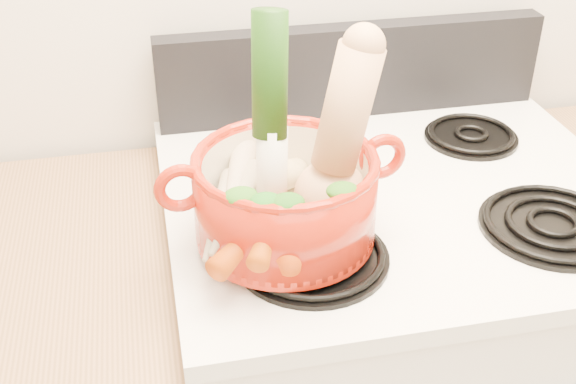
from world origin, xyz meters
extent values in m
cube|color=white|center=(0.00, 1.40, 0.93)|extent=(0.78, 0.67, 0.03)
cube|color=black|center=(0.00, 1.70, 1.04)|extent=(0.76, 0.05, 0.18)
cylinder|color=black|center=(-0.19, 1.24, 0.96)|extent=(0.22, 0.22, 0.02)
cylinder|color=black|center=(0.19, 1.24, 0.96)|extent=(0.22, 0.22, 0.02)
cylinder|color=black|center=(-0.19, 1.54, 0.96)|extent=(0.17, 0.17, 0.02)
cylinder|color=black|center=(0.19, 1.54, 0.96)|extent=(0.17, 0.17, 0.02)
cylinder|color=#9F1A09|center=(-0.22, 1.28, 1.03)|extent=(0.28, 0.28, 0.13)
torus|color=#9F1A09|center=(-0.37, 1.27, 1.08)|extent=(0.07, 0.02, 0.07)
torus|color=#9F1A09|center=(-0.07, 1.30, 1.08)|extent=(0.07, 0.02, 0.07)
cylinder|color=silver|center=(-0.24, 1.30, 1.15)|extent=(0.07, 0.09, 0.32)
ellipsoid|color=tan|center=(-0.21, 1.37, 1.02)|extent=(0.10, 0.09, 0.05)
cone|color=beige|center=(-0.28, 1.30, 1.02)|extent=(0.14, 0.20, 0.06)
cone|color=beige|center=(-0.32, 1.28, 1.02)|extent=(0.10, 0.18, 0.05)
cone|color=beige|center=(-0.26, 1.33, 1.03)|extent=(0.08, 0.18, 0.05)
cone|color=beige|center=(-0.29, 1.27, 1.03)|extent=(0.13, 0.18, 0.06)
cone|color=beige|center=(-0.28, 1.32, 1.04)|extent=(0.11, 0.24, 0.07)
cone|color=#DF560B|center=(-0.21, 1.23, 1.01)|extent=(0.10, 0.18, 0.05)
cone|color=#C33F09|center=(-0.28, 1.22, 1.02)|extent=(0.14, 0.15, 0.05)
cone|color=#C24609|center=(-0.20, 1.26, 1.03)|extent=(0.12, 0.17, 0.05)
cone|color=#BC5009|center=(-0.26, 1.21, 1.03)|extent=(0.08, 0.15, 0.04)
camera|label=1|loc=(-0.40, 0.43, 1.59)|focal=45.00mm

